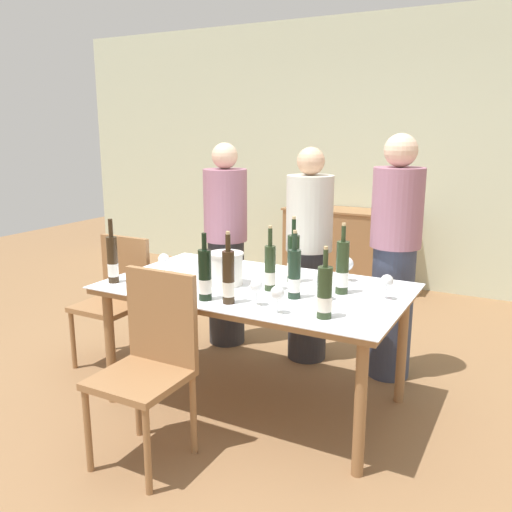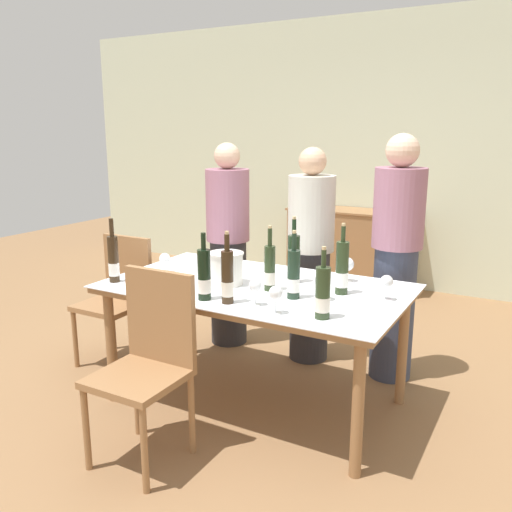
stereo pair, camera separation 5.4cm
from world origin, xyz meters
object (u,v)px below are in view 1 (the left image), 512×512
person_guest_left (309,257)px  wine_bottle_0 (342,269)px  wine_bottle_1 (294,275)px  chair_near_front (150,355)px  wine_bottle_6 (113,260)px  wine_bottle_7 (228,278)px  ice_bucket (226,268)px  wine_glass_4 (164,260)px  person_guest_right (394,259)px  wine_bottle_3 (270,269)px  wine_glass_1 (346,265)px  chair_left_end (117,292)px  sideboard_cabinet (347,248)px  wine_bottle_2 (325,294)px  person_host (226,246)px  wine_bottle_5 (205,276)px  wine_glass_2 (256,287)px  dining_table (256,296)px  wine_bottle_4 (293,260)px  wine_glass_0 (387,282)px  wine_glass_3 (278,294)px  wine_glass_5 (323,281)px

person_guest_left → wine_bottle_0: bearing=-54.5°
wine_bottle_1 → chair_near_front: bearing=-129.1°
wine_bottle_6 → wine_bottle_7: bearing=-1.0°
ice_bucket → wine_bottle_1: 0.47m
wine_bottle_7 → wine_glass_4: wine_bottle_7 is taller
person_guest_right → chair_near_front: bearing=-119.1°
wine_bottle_0 → wine_bottle_3: size_ratio=1.07×
wine_glass_1 → chair_left_end: 1.67m
wine_bottle_7 → wine_glass_1: size_ratio=2.58×
ice_bucket → chair_near_front: chair_near_front is taller
sideboard_cabinet → wine_bottle_7: size_ratio=3.44×
wine_bottle_2 → person_guest_left: person_guest_left is taller
chair_left_end → person_host: (0.51, 0.67, 0.26)m
person_guest_right → chair_left_end: bearing=-159.5°
wine_bottle_5 → wine_glass_2: wine_bottle_5 is taller
person_guest_left → wine_glass_2: bearing=-81.7°
dining_table → person_guest_left: (0.02, 0.77, 0.08)m
person_guest_left → wine_glass_4: bearing=-130.3°
ice_bucket → wine_bottle_2: bearing=-20.8°
ice_bucket → wine_glass_2: ice_bucket is taller
wine_glass_1 → person_guest_right: 0.46m
sideboard_cabinet → ice_bucket: (0.18, -2.76, 0.44)m
wine_bottle_0 → chair_left_end: size_ratio=0.45×
wine_bottle_4 → dining_table: bearing=-133.9°
wine_bottle_6 → wine_bottle_5: bearing=-1.9°
dining_table → person_host: size_ratio=1.13×
wine_bottle_4 → wine_glass_2: size_ratio=2.81×
dining_table → wine_bottle_4: 0.31m
wine_bottle_0 → wine_glass_0: 0.26m
wine_bottle_7 → chair_left_end: wine_bottle_7 is taller
wine_glass_4 → chair_near_front: bearing=-57.7°
wine_bottle_3 → wine_glass_3: size_ratio=2.61×
wine_bottle_0 → wine_bottle_2: size_ratio=1.12×
chair_near_front → wine_glass_3: bearing=33.2°
wine_bottle_5 → wine_bottle_7: size_ratio=0.95×
wine_bottle_1 → person_guest_right: bearing=69.4°
wine_glass_3 → person_guest_left: (-0.31, 1.16, -0.09)m
wine_glass_5 → dining_table: bearing=171.3°
wine_bottle_1 → wine_glass_3: bearing=-83.5°
ice_bucket → wine_glass_0: (0.92, 0.16, -0.01)m
wine_glass_1 → wine_glass_3: (-0.11, -0.73, -0.00)m
wine_bottle_0 → wine_bottle_3: 0.41m
person_host → wine_glass_1: bearing=-20.3°
wine_glass_0 → person_guest_right: size_ratio=0.09×
sideboard_cabinet → dining_table: sideboard_cabinet is taller
wine_bottle_4 → wine_glass_0: (0.59, -0.07, -0.04)m
wine_bottle_1 → wine_glass_1: size_ratio=2.51×
chair_near_front → ice_bucket: bearing=86.8°
wine_bottle_0 → person_host: size_ratio=0.26×
wine_glass_2 → dining_table: bearing=118.5°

